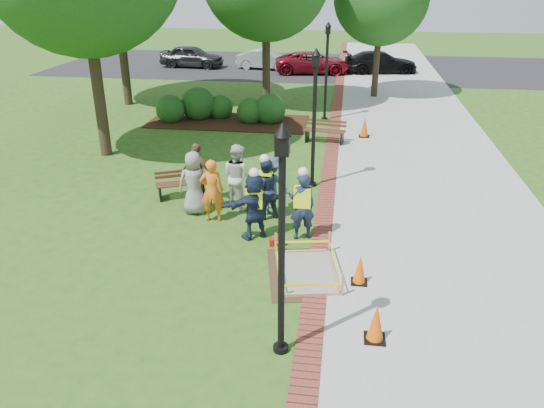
# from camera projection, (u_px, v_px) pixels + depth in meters

# --- Properties ---
(ground) EXTENTS (100.00, 100.00, 0.00)m
(ground) POSITION_uv_depth(u_px,v_px,m) (244.00, 262.00, 12.49)
(ground) COLOR #285116
(ground) RESTS_ON ground
(sidewalk) EXTENTS (6.00, 60.00, 0.02)m
(sidewalk) POSITION_uv_depth(u_px,v_px,m) (416.00, 143.00, 20.89)
(sidewalk) COLOR #9E9E99
(sidewalk) RESTS_ON ground
(brick_edging) EXTENTS (0.50, 60.00, 0.03)m
(brick_edging) POSITION_uv_depth(u_px,v_px,m) (333.00, 139.00, 21.30)
(brick_edging) COLOR maroon
(brick_edging) RESTS_ON ground
(mulch_bed) EXTENTS (7.00, 3.00, 0.05)m
(mulch_bed) POSITION_uv_depth(u_px,v_px,m) (228.00, 122.00, 23.70)
(mulch_bed) COLOR #381E0F
(mulch_bed) RESTS_ON ground
(parking_lot) EXTENTS (36.00, 12.00, 0.01)m
(parking_lot) POSITION_uv_depth(u_px,v_px,m) (316.00, 66.00, 36.88)
(parking_lot) COLOR black
(parking_lot) RESTS_ON ground
(wet_concrete_pad) EXTENTS (2.10, 2.58, 0.55)m
(wet_concrete_pad) POSITION_uv_depth(u_px,v_px,m) (307.00, 264.00, 11.94)
(wet_concrete_pad) COLOR #47331E
(wet_concrete_pad) RESTS_ON ground
(bench_near) EXTENTS (1.54, 1.04, 0.80)m
(bench_near) POSITION_uv_depth(u_px,v_px,m) (181.00, 189.00, 15.92)
(bench_near) COLOR brown
(bench_near) RESTS_ON ground
(bench_far) EXTENTS (1.67, 0.78, 0.87)m
(bench_far) POSITION_uv_depth(u_px,v_px,m) (325.00, 136.00, 20.85)
(bench_far) COLOR #592E1E
(bench_far) RESTS_ON ground
(cone_front) EXTENTS (0.40, 0.40, 0.78)m
(cone_front) POSITION_uv_depth(u_px,v_px,m) (376.00, 324.00, 9.73)
(cone_front) COLOR black
(cone_front) RESTS_ON ground
(cone_back) EXTENTS (0.35, 0.35, 0.69)m
(cone_back) POSITION_uv_depth(u_px,v_px,m) (360.00, 270.00, 11.53)
(cone_back) COLOR black
(cone_back) RESTS_ON ground
(cone_far) EXTENTS (0.42, 0.42, 0.83)m
(cone_far) POSITION_uv_depth(u_px,v_px,m) (365.00, 128.00, 21.47)
(cone_far) COLOR black
(cone_far) RESTS_ON ground
(toolbox) EXTENTS (0.41, 0.30, 0.19)m
(toolbox) POSITION_uv_depth(u_px,v_px,m) (277.00, 242.00, 13.23)
(toolbox) COLOR #9B1F0B
(toolbox) RESTS_ON ground
(lamp_near) EXTENTS (0.28, 0.28, 4.26)m
(lamp_near) POSITION_uv_depth(u_px,v_px,m) (282.00, 228.00, 8.61)
(lamp_near) COLOR black
(lamp_near) RESTS_ON ground
(lamp_mid) EXTENTS (0.28, 0.28, 4.26)m
(lamp_mid) POSITION_uv_depth(u_px,v_px,m) (314.00, 109.00, 15.83)
(lamp_mid) COLOR black
(lamp_mid) RESTS_ON ground
(lamp_far) EXTENTS (0.28, 0.28, 4.26)m
(lamp_far) POSITION_uv_depth(u_px,v_px,m) (327.00, 64.00, 23.06)
(lamp_far) COLOR black
(lamp_far) RESTS_ON ground
(shrub_a) EXTENTS (1.29, 1.29, 1.29)m
(shrub_a) POSITION_uv_depth(u_px,v_px,m) (171.00, 122.00, 23.80)
(shrub_a) COLOR #124115
(shrub_a) RESTS_ON ground
(shrub_b) EXTENTS (1.54, 1.54, 1.54)m
(shrub_b) POSITION_uv_depth(u_px,v_px,m) (199.00, 118.00, 24.30)
(shrub_b) COLOR #124115
(shrub_b) RESTS_ON ground
(shrub_c) EXTENTS (1.17, 1.17, 1.17)m
(shrub_c) POSITION_uv_depth(u_px,v_px,m) (250.00, 123.00, 23.65)
(shrub_c) COLOR #124115
(shrub_c) RESTS_ON ground
(shrub_d) EXTENTS (1.39, 1.39, 1.39)m
(shrub_d) POSITION_uv_depth(u_px,v_px,m) (270.00, 122.00, 23.67)
(shrub_d) COLOR #124115
(shrub_d) RESTS_ON ground
(shrub_e) EXTENTS (1.12, 1.12, 1.12)m
(shrub_e) POSITION_uv_depth(u_px,v_px,m) (221.00, 118.00, 24.41)
(shrub_e) COLOR #124115
(shrub_e) RESTS_ON ground
(casual_person_a) EXTENTS (0.64, 0.47, 1.80)m
(casual_person_a) POSITION_uv_depth(u_px,v_px,m) (194.00, 183.00, 14.64)
(casual_person_a) COLOR gray
(casual_person_a) RESTS_ON ground
(casual_person_b) EXTENTS (0.61, 0.44, 1.75)m
(casual_person_b) POSITION_uv_depth(u_px,v_px,m) (212.00, 191.00, 14.21)
(casual_person_b) COLOR orange
(casual_person_b) RESTS_ON ground
(casual_person_c) EXTENTS (0.71, 0.66, 1.87)m
(casual_person_c) POSITION_uv_depth(u_px,v_px,m) (237.00, 176.00, 15.02)
(casual_person_c) COLOR silver
(casual_person_c) RESTS_ON ground
(casual_person_d) EXTENTS (0.67, 0.56, 1.78)m
(casual_person_d) POSITION_uv_depth(u_px,v_px,m) (198.00, 173.00, 15.37)
(casual_person_d) COLOR brown
(casual_person_d) RESTS_ON ground
(casual_person_e) EXTENTS (0.57, 0.39, 1.70)m
(casual_person_e) POSITION_uv_depth(u_px,v_px,m) (271.00, 185.00, 14.62)
(casual_person_e) COLOR #374661
(casual_person_e) RESTS_ON ground
(hivis_worker_a) EXTENTS (0.66, 0.60, 1.89)m
(hivis_worker_a) POSITION_uv_depth(u_px,v_px,m) (254.00, 204.00, 13.27)
(hivis_worker_a) COLOR #18183E
(hivis_worker_a) RESTS_ON ground
(hivis_worker_b) EXTENTS (0.66, 0.53, 1.93)m
(hivis_worker_b) POSITION_uv_depth(u_px,v_px,m) (302.00, 204.00, 13.22)
(hivis_worker_b) COLOR #1B2E47
(hivis_worker_b) RESTS_ON ground
(hivis_worker_c) EXTENTS (0.64, 0.56, 1.84)m
(hivis_worker_c) POSITION_uv_depth(u_px,v_px,m) (264.00, 187.00, 14.35)
(hivis_worker_c) COLOR #171B3E
(hivis_worker_c) RESTS_ON ground
(parked_car_a) EXTENTS (2.57, 5.08, 1.60)m
(parked_car_a) POSITION_uv_depth(u_px,v_px,m) (193.00, 67.00, 36.62)
(parked_car_a) COLOR #28282A
(parked_car_a) RESTS_ON ground
(parked_car_b) EXTENTS (2.48, 4.50, 1.39)m
(parked_car_b) POSITION_uv_depth(u_px,v_px,m) (266.00, 69.00, 35.94)
(parked_car_b) COLOR #B6B5BB
(parked_car_b) RESTS_ON ground
(parked_car_c) EXTENTS (2.41, 4.70, 1.47)m
(parked_car_c) POSITION_uv_depth(u_px,v_px,m) (313.00, 73.00, 34.54)
(parked_car_c) COLOR maroon
(parked_car_c) RESTS_ON ground
(parked_car_d) EXTENTS (2.77, 4.86, 1.49)m
(parked_car_d) POSITION_uv_depth(u_px,v_px,m) (380.00, 73.00, 34.69)
(parked_car_d) COLOR black
(parked_car_d) RESTS_ON ground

